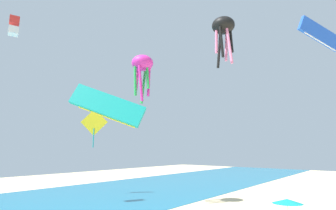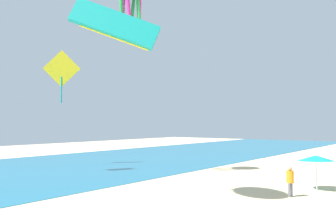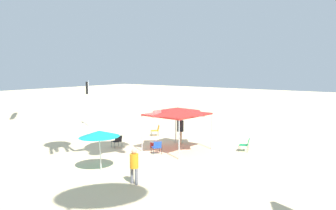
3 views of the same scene
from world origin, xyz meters
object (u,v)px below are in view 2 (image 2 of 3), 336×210
(beach_umbrella, at_px, (316,158))
(person_kite_handler, at_px, (290,179))
(kite_diamond_yellow, at_px, (62,70))
(kite_parafoil_teal, at_px, (115,25))

(beach_umbrella, distance_m, person_kite_handler, 3.10)
(person_kite_handler, height_order, kite_diamond_yellow, kite_diamond_yellow)
(kite_diamond_yellow, distance_m, kite_parafoil_teal, 24.07)
(beach_umbrella, height_order, kite_parafoil_teal, kite_parafoil_teal)
(kite_parafoil_teal, bearing_deg, kite_diamond_yellow, 110.76)
(person_kite_handler, relative_size, kite_diamond_yellow, 0.33)
(beach_umbrella, xyz_separation_m, kite_parafoil_teal, (-14.31, 2.54, 5.42))
(person_kite_handler, distance_m, kite_parafoil_teal, 13.21)
(beach_umbrella, distance_m, kite_parafoil_teal, 15.52)
(person_kite_handler, bearing_deg, kite_diamond_yellow, -90.83)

